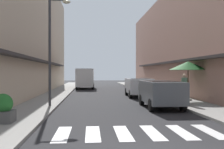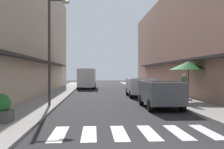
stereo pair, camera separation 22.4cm
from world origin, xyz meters
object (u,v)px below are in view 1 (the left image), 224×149
Objects in this scene: delivery_van at (85,77)px; street_lamp at (53,40)px; parked_car_near at (161,91)px; pedestrian_walking_near at (184,88)px; planter_corner at (3,109)px; parked_car_mid at (138,85)px; cafe_umbrella at (188,66)px.

street_lamp is at bearing -94.68° from delivery_van.
parked_car_near is 6.45m from street_lamp.
planter_corner is at bearing 69.95° from pedestrian_walking_near.
parked_car_mid is 6.35m from pedestrian_walking_near.
parked_car_near is 6.74m from parked_car_mid.
pedestrian_walking_near reaches higher than parked_car_near.
street_lamp is at bearing -133.27° from parked_car_mid.
cafe_umbrella reaches higher than delivery_van.
parked_car_near is at bearing 31.27° from planter_corner.
planter_corner is at bearing -103.29° from street_lamp.
delivery_van is (-4.40, 17.74, 0.49)m from parked_car_near.
street_lamp is (-5.80, 0.58, 2.76)m from parked_car_near.
parked_car_near is 18.28m from delivery_van.
street_lamp is 5.80m from planter_corner.
delivery_van reaches higher than planter_corner.
parked_car_near is at bearing -132.47° from cafe_umbrella.
cafe_umbrella is at bearing -65.08° from delivery_van.
delivery_van is (-4.40, 10.99, 0.49)m from parked_car_mid.
delivery_van is 18.15m from pedestrian_walking_near.
street_lamp is at bearing 40.39° from pedestrian_walking_near.
delivery_van is at bearing 103.92° from parked_car_near.
pedestrian_walking_near is at bearing -70.98° from delivery_van.
parked_car_near is at bearing -90.00° from parked_car_mid.
cafe_umbrella reaches higher than pedestrian_walking_near.
parked_car_mid is at bearing 57.67° from planter_corner.
cafe_umbrella is at bearing -74.77° from pedestrian_walking_near.
pedestrian_walking_near is at bearing 29.57° from planter_corner.
planter_corner is 9.72m from pedestrian_walking_near.
parked_car_mid is 1.56× the size of cafe_umbrella.
parked_car_near reaches higher than planter_corner.
delivery_van is 3.13× the size of pedestrian_walking_near.
pedestrian_walking_near is (7.32, 0.00, -2.64)m from street_lamp.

